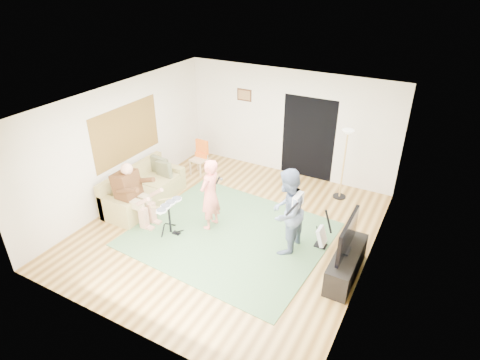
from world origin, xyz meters
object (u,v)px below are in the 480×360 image
at_px(drum_kit, 170,220).
at_px(television, 348,235).
at_px(tv_cabinet, 346,264).
at_px(guitarist, 287,212).
at_px(guitar_spare, 322,236).
at_px(singer, 210,195).
at_px(torchiere_lamp, 345,152).
at_px(sofa, 142,192).
at_px(dining_chair, 200,162).

distance_m(drum_kit, television, 3.52).
relative_size(tv_cabinet, television, 1.28).
bearing_deg(guitarist, guitar_spare, 125.62).
distance_m(guitarist, television, 1.19).
bearing_deg(singer, guitarist, 92.94).
relative_size(guitar_spare, torchiere_lamp, 0.51).
height_order(guitarist, guitar_spare, guitarist).
bearing_deg(sofa, guitar_spare, 5.12).
height_order(singer, dining_chair, singer).
distance_m(singer, dining_chair, 2.52).
xyz_separation_m(drum_kit, tv_cabinet, (3.50, 0.44, -0.06)).
height_order(sofa, tv_cabinet, sofa).
xyz_separation_m(singer, torchiere_lamp, (2.03, 2.47, 0.39)).
distance_m(guitarist, tv_cabinet, 1.38).
distance_m(guitarist, dining_chair, 3.77).
distance_m(tv_cabinet, television, 0.60).
height_order(guitarist, dining_chair, guitarist).
bearing_deg(singer, guitar_spare, 102.96).
bearing_deg(guitar_spare, sofa, -174.88).
bearing_deg(guitarist, torchiere_lamp, 172.52).
relative_size(guitarist, guitar_spare, 2.00).
bearing_deg(guitarist, sofa, -89.36).
relative_size(sofa, tv_cabinet, 1.46).
relative_size(drum_kit, torchiere_lamp, 0.42).
bearing_deg(tv_cabinet, guitarist, 171.97).
bearing_deg(television, dining_chair, 154.74).
bearing_deg(singer, television, 88.99).
bearing_deg(drum_kit, dining_chair, 110.55).
relative_size(drum_kit, guitar_spare, 0.83).
height_order(drum_kit, torchiere_lamp, torchiere_lamp).
height_order(dining_chair, television, television).
bearing_deg(sofa, guitarist, -0.62).
distance_m(drum_kit, guitar_spare, 3.05).
bearing_deg(guitar_spare, tv_cabinet, -42.89).
height_order(guitarist, television, guitarist).
distance_m(guitarist, guitar_spare, 0.95).
xyz_separation_m(guitar_spare, television, (0.58, -0.58, 0.61)).
bearing_deg(sofa, torchiere_lamp, 31.40).
bearing_deg(torchiere_lamp, drum_kit, -130.90).
bearing_deg(drum_kit, television, 7.23).
xyz_separation_m(sofa, guitar_spare, (4.16, 0.37, -0.03)).
bearing_deg(torchiere_lamp, television, -72.88).
bearing_deg(sofa, tv_cabinet, -2.54).
height_order(guitarist, tv_cabinet, guitarist).
height_order(guitar_spare, tv_cabinet, guitar_spare).
bearing_deg(dining_chair, singer, -48.50).
relative_size(guitarist, dining_chair, 1.92).
distance_m(sofa, dining_chair, 1.89).
bearing_deg(guitarist, television, 82.89).
height_order(sofa, guitar_spare, guitar_spare).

